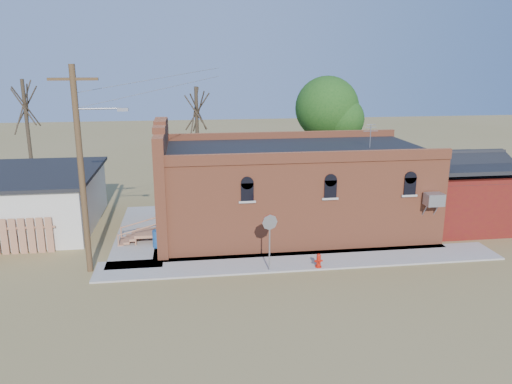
{
  "coord_description": "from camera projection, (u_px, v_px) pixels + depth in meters",
  "views": [
    {
      "loc": [
        -3.71,
        -20.33,
        9.12
      ],
      "look_at": [
        -0.18,
        4.9,
        2.4
      ],
      "focal_mm": 35.0,
      "sensor_mm": 36.0,
      "label": 1
    }
  ],
  "objects": [
    {
      "name": "sidewalk_west",
      "position": [
        142.0,
        233.0,
        27.18
      ],
      "size": [
        2.6,
        10.0,
        0.08
      ],
      "primitive_type": "cube",
      "color": "#9E9991",
      "rests_on": "ground"
    },
    {
      "name": "sidewalk_south",
      "position": [
        303.0,
        261.0,
        23.35
      ],
      "size": [
        19.0,
        2.2,
        0.08
      ],
      "primitive_type": "cube",
      "color": "#9E9991",
      "rests_on": "ground"
    },
    {
      "name": "tree_bare_near",
      "position": [
        197.0,
        110.0,
        32.82
      ],
      "size": [
        2.8,
        2.8,
        7.65
      ],
      "color": "#433626",
      "rests_on": "ground"
    },
    {
      "name": "trash_barrel",
      "position": [
        158.0,
        239.0,
        24.92
      ],
      "size": [
        0.72,
        0.72,
        0.85
      ],
      "primitive_type": "cylinder",
      "rotation": [
        0.0,
        0.0,
        -0.39
      ],
      "color": "navy",
      "rests_on": "sidewalk_west"
    },
    {
      "name": "brick_bar",
      "position": [
        287.0,
        189.0,
        27.18
      ],
      "size": [
        16.4,
        7.97,
        6.3
      ],
      "color": "#B45837",
      "rests_on": "ground"
    },
    {
      "name": "ground",
      "position": [
        275.0,
        271.0,
        22.29
      ],
      "size": [
        120.0,
        120.0,
        0.0
      ],
      "primitive_type": "plane",
      "color": "olive",
      "rests_on": "ground"
    },
    {
      "name": "wood_fence",
      "position": [
        0.0,
        237.0,
        23.98
      ],
      "size": [
        5.2,
        0.1,
        1.8
      ],
      "primitive_type": null,
      "color": "#A06748",
      "rests_on": "ground"
    },
    {
      "name": "stop_sign",
      "position": [
        270.0,
        228.0,
        21.73
      ],
      "size": [
        0.7,
        0.22,
        2.6
      ],
      "rotation": [
        0.0,
        0.0,
        -0.18
      ],
      "color": "#97979C",
      "rests_on": "sidewalk_south"
    },
    {
      "name": "tree_leafy",
      "position": [
        327.0,
        108.0,
        34.51
      ],
      "size": [
        4.4,
        4.4,
        8.15
      ],
      "color": "#433626",
      "rests_on": "ground"
    },
    {
      "name": "fire_hydrant",
      "position": [
        319.0,
        261.0,
        22.46
      ],
      "size": [
        0.38,
        0.38,
        0.65
      ],
      "rotation": [
        0.0,
        0.0,
        0.36
      ],
      "color": "red",
      "rests_on": "sidewalk_south"
    },
    {
      "name": "utility_pole",
      "position": [
        82.0,
        167.0,
        21.13
      ],
      "size": [
        3.12,
        0.26,
        9.0
      ],
      "color": "#49371D",
      "rests_on": "ground"
    },
    {
      "name": "tree_bare_far",
      "position": [
        25.0,
        105.0,
        32.2
      ],
      "size": [
        2.8,
        2.8,
        8.16
      ],
      "color": "#433626",
      "rests_on": "ground"
    },
    {
      "name": "red_shed",
      "position": [
        456.0,
        184.0,
        28.53
      ],
      "size": [
        5.4,
        6.4,
        4.3
      ],
      "color": "maroon",
      "rests_on": "ground"
    }
  ]
}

